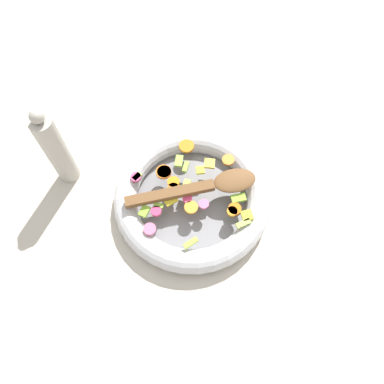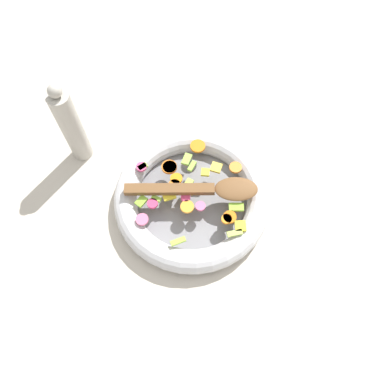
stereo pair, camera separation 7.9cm
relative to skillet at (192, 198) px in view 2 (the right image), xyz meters
The scene contains 5 objects.
ground_plane 0.02m from the skillet, ahead, with size 4.00×4.00×0.00m, color beige.
skillet is the anchor object (origin of this frame).
chopped_vegetables 0.03m from the skillet, 34.34° to the right, with size 0.28×0.26×0.01m.
wooden_spoon 0.05m from the skillet, 137.68° to the right, with size 0.23×0.22×0.01m.
pepper_mill 0.30m from the skillet, 15.18° to the left, with size 0.05×0.05×0.23m.
Camera 2 is at (-0.24, 0.26, 0.75)m, focal length 35.00 mm.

